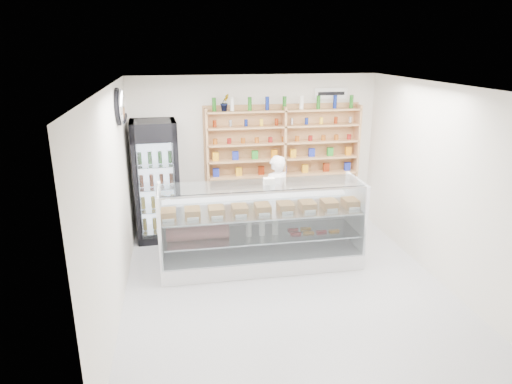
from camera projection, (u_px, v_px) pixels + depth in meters
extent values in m
plane|color=#B6B6BB|center=(286.00, 287.00, 6.51)|extent=(5.00, 5.00, 0.00)
plane|color=white|center=(290.00, 87.00, 5.65)|extent=(5.00, 5.00, 0.00)
plane|color=silver|center=(255.00, 152.00, 8.43)|extent=(4.50, 0.00, 4.50)
plane|color=silver|center=(361.00, 287.00, 3.74)|extent=(4.50, 0.00, 4.50)
plane|color=silver|center=(113.00, 204.00, 5.71)|extent=(0.00, 5.00, 5.00)
plane|color=silver|center=(442.00, 185.00, 6.46)|extent=(0.00, 5.00, 5.00)
cube|color=white|center=(261.00, 257.00, 7.13)|extent=(3.07, 0.87, 0.26)
cube|color=white|center=(257.00, 221.00, 7.37)|extent=(3.07, 0.05, 0.64)
cube|color=silver|center=(261.00, 234.00, 7.01)|extent=(2.95, 0.76, 0.02)
cube|color=silver|center=(261.00, 211.00, 6.89)|extent=(3.01, 0.80, 0.02)
cube|color=silver|center=(267.00, 228.00, 6.53)|extent=(3.01, 0.12, 1.07)
cube|color=silver|center=(262.00, 185.00, 6.71)|extent=(3.01, 0.61, 0.01)
imported|color=white|center=(276.00, 197.00, 7.96)|extent=(0.65, 0.54, 1.51)
cube|color=black|center=(157.00, 181.00, 7.89)|extent=(0.79, 0.78, 2.09)
cube|color=#39053D|center=(151.00, 134.00, 7.29)|extent=(0.74, 0.07, 0.29)
cube|color=silver|center=(155.00, 193.00, 7.58)|extent=(0.63, 0.05, 1.65)
cube|color=tan|center=(207.00, 146.00, 8.07)|extent=(0.04, 0.28, 1.33)
cube|color=tan|center=(284.00, 143.00, 8.30)|extent=(0.04, 0.28, 1.33)
cube|color=tan|center=(356.00, 140.00, 8.54)|extent=(0.04, 0.28, 1.33)
cube|color=tan|center=(283.00, 174.00, 8.48)|extent=(2.80, 0.28, 0.03)
cube|color=tan|center=(283.00, 159.00, 8.39)|extent=(2.80, 0.28, 0.03)
cube|color=tan|center=(284.00, 142.00, 8.30)|extent=(2.80, 0.28, 0.03)
cube|color=tan|center=(284.00, 126.00, 8.21)|extent=(2.80, 0.28, 0.03)
cube|color=tan|center=(284.00, 110.00, 8.12)|extent=(2.80, 0.28, 0.03)
imported|color=#1E6626|center=(225.00, 102.00, 7.89)|extent=(0.20, 0.19, 0.30)
ellipsoid|color=silver|center=(122.00, 107.00, 6.52)|extent=(0.15, 0.50, 0.50)
cube|color=white|center=(331.00, 93.00, 8.31)|extent=(0.62, 0.03, 0.20)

